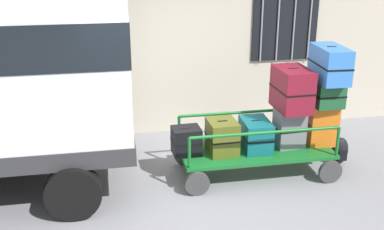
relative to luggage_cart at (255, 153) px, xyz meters
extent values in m
plane|color=gray|center=(-1.11, -0.42, -0.33)|extent=(40.00, 40.00, 0.00)
cube|color=black|center=(-2.91, 1.89, 1.67)|extent=(1.20, 0.04, 1.50)
cylinder|color=gray|center=(-3.36, 1.85, 1.67)|extent=(0.03, 0.03, 1.50)
cylinder|color=gray|center=(-3.06, 1.85, 1.67)|extent=(0.03, 0.03, 1.50)
cylinder|color=gray|center=(-2.76, 1.85, 1.67)|extent=(0.03, 0.03, 1.50)
cylinder|color=gray|center=(-2.46, 1.85, 1.67)|extent=(0.03, 0.03, 1.50)
cube|color=black|center=(1.09, 1.89, 1.67)|extent=(1.20, 0.04, 1.50)
cylinder|color=gray|center=(0.64, 1.85, 1.67)|extent=(0.03, 0.03, 1.50)
cylinder|color=gray|center=(0.94, 1.85, 1.67)|extent=(0.03, 0.03, 1.50)
cylinder|color=gray|center=(1.24, 1.85, 1.67)|extent=(0.03, 0.03, 1.50)
cylinder|color=gray|center=(1.54, 1.85, 1.67)|extent=(0.03, 0.03, 1.50)
cylinder|color=black|center=(-2.59, -0.75, 0.02)|extent=(0.70, 0.22, 0.70)
cube|color=#146023|center=(0.00, 0.00, 0.04)|extent=(2.22, 0.93, 0.05)
cylinder|color=#383838|center=(0.97, -0.48, -0.15)|extent=(0.34, 0.06, 0.34)
cylinder|color=#383838|center=(0.97, 0.48, -0.15)|extent=(0.34, 0.06, 0.34)
cylinder|color=#383838|center=(-0.97, -0.48, -0.15)|extent=(0.34, 0.06, 0.34)
cylinder|color=#383838|center=(-0.97, 0.48, -0.15)|extent=(0.34, 0.06, 0.34)
cylinder|color=#146023|center=(1.07, -0.42, 0.28)|extent=(0.04, 0.04, 0.43)
cylinder|color=#146023|center=(1.07, 0.42, 0.28)|extent=(0.04, 0.04, 0.43)
cylinder|color=#146023|center=(-1.07, -0.42, 0.28)|extent=(0.04, 0.04, 0.43)
cylinder|color=#146023|center=(-1.07, 0.42, 0.28)|extent=(0.04, 0.04, 0.43)
cylinder|color=#146023|center=(0.00, -0.42, 0.50)|extent=(2.14, 0.04, 0.04)
cylinder|color=#146023|center=(0.00, 0.42, 0.50)|extent=(2.14, 0.04, 0.04)
cube|color=black|center=(-1.03, 0.03, 0.27)|extent=(0.41, 0.36, 0.40)
cube|color=black|center=(-1.03, 0.03, 0.27)|extent=(0.42, 0.37, 0.02)
cube|color=black|center=(-1.03, 0.03, 0.46)|extent=(0.14, 0.04, 0.02)
cube|color=#4C5119|center=(-0.51, -0.01, 0.31)|extent=(0.42, 0.49, 0.48)
cube|color=black|center=(-0.51, -0.01, 0.31)|extent=(0.43, 0.50, 0.02)
cube|color=black|center=(-0.51, -0.01, 0.55)|extent=(0.14, 0.04, 0.02)
cube|color=#0F5960|center=(0.00, 0.03, 0.29)|extent=(0.41, 0.61, 0.44)
cube|color=black|center=(0.00, 0.03, 0.29)|extent=(0.42, 0.62, 0.02)
cube|color=black|center=(0.00, 0.03, 0.50)|extent=(0.14, 0.03, 0.02)
cube|color=slate|center=(0.51, 0.02, 0.35)|extent=(0.43, 0.36, 0.57)
cube|color=black|center=(0.51, 0.02, 0.35)|extent=(0.44, 0.37, 0.02)
cube|color=black|center=(0.51, 0.02, 0.64)|extent=(0.15, 0.04, 0.02)
cube|color=maroon|center=(0.51, 0.03, 0.95)|extent=(0.45, 0.67, 0.61)
cube|color=black|center=(0.51, 0.03, 0.95)|extent=(0.46, 0.68, 0.02)
cube|color=black|center=(0.51, 0.03, 1.25)|extent=(0.15, 0.03, 0.02)
cube|color=orange|center=(1.03, 0.02, 0.38)|extent=(0.44, 0.37, 0.62)
cube|color=black|center=(1.03, 0.02, 0.38)|extent=(0.45, 0.38, 0.02)
cube|color=black|center=(1.03, 0.02, 0.68)|extent=(0.15, 0.04, 0.02)
cube|color=#194C28|center=(1.03, -0.02, 0.88)|extent=(0.40, 0.44, 0.37)
cube|color=black|center=(1.03, -0.02, 0.88)|extent=(0.41, 0.45, 0.02)
cube|color=black|center=(1.03, -0.02, 1.06)|extent=(0.14, 0.03, 0.02)
cube|color=#3372C6|center=(1.03, -0.03, 1.32)|extent=(0.41, 0.76, 0.49)
cube|color=black|center=(1.03, -0.03, 1.32)|extent=(0.42, 0.77, 0.02)
cube|color=black|center=(1.03, -0.03, 1.56)|extent=(0.13, 0.04, 0.02)
ellipsoid|color=black|center=(1.39, 0.07, -0.11)|extent=(0.27, 0.19, 0.44)
cube|color=black|center=(1.39, -0.03, -0.15)|extent=(0.14, 0.06, 0.15)
camera|label=1|loc=(-2.10, -6.10, 2.95)|focal=44.33mm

